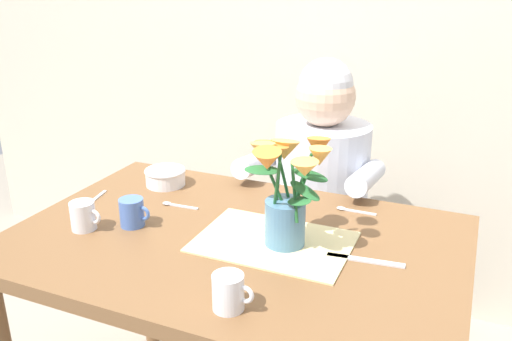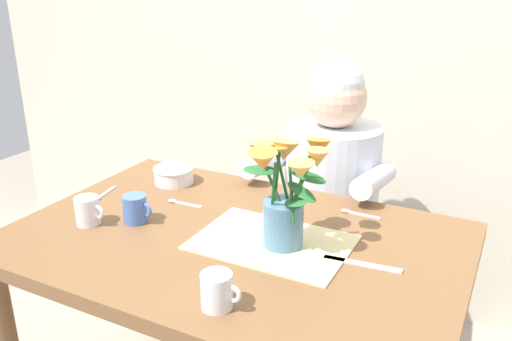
% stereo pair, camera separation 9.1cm
% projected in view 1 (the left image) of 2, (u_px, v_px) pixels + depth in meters
% --- Properties ---
extents(wood_panel_backdrop, '(4.00, 0.10, 2.50)m').
position_uv_depth(wood_panel_backdrop, '(344.00, 13.00, 2.15)').
color(wood_panel_backdrop, beige).
rests_on(wood_panel_backdrop, ground_plane).
extents(dining_table, '(1.20, 0.80, 0.74)m').
position_uv_depth(dining_table, '(235.00, 269.00, 1.46)').
color(dining_table, brown).
rests_on(dining_table, ground_plane).
extents(seated_person, '(0.45, 0.47, 1.14)m').
position_uv_depth(seated_person, '(320.00, 212.00, 2.00)').
color(seated_person, '#4C4C56').
rests_on(seated_person, ground_plane).
extents(striped_placemat, '(0.40, 0.28, 0.00)m').
position_uv_depth(striped_placemat, '(274.00, 242.00, 1.40)').
color(striped_placemat, beige).
rests_on(striped_placemat, dining_table).
extents(flower_vase, '(0.23, 0.24, 0.29)m').
position_uv_depth(flower_vase, '(286.00, 188.00, 1.33)').
color(flower_vase, teal).
rests_on(flower_vase, dining_table).
extents(ceramic_bowl, '(0.14, 0.14, 0.06)m').
position_uv_depth(ceramic_bowl, '(165.00, 176.00, 1.77)').
color(ceramic_bowl, white).
rests_on(ceramic_bowl, dining_table).
extents(dinner_knife, '(0.19, 0.04, 0.00)m').
position_uv_depth(dinner_knife, '(365.00, 260.00, 1.31)').
color(dinner_knife, silver).
rests_on(dinner_knife, dining_table).
extents(tea_cup, '(0.09, 0.07, 0.08)m').
position_uv_depth(tea_cup, '(132.00, 212.00, 1.48)').
color(tea_cup, '#476BB7').
rests_on(tea_cup, dining_table).
extents(coffee_cup, '(0.09, 0.07, 0.08)m').
position_uv_depth(coffee_cup, '(229.00, 292.00, 1.11)').
color(coffee_cup, silver).
rests_on(coffee_cup, dining_table).
extents(ceramic_mug, '(0.09, 0.07, 0.08)m').
position_uv_depth(ceramic_mug, '(83.00, 216.00, 1.46)').
color(ceramic_mug, silver).
rests_on(ceramic_mug, dining_table).
extents(spoon_0, '(0.04, 0.12, 0.01)m').
position_uv_depth(spoon_0, '(93.00, 200.00, 1.65)').
color(spoon_0, silver).
rests_on(spoon_0, dining_table).
extents(spoon_1, '(0.12, 0.02, 0.01)m').
position_uv_depth(spoon_1, '(174.00, 205.00, 1.62)').
color(spoon_1, silver).
rests_on(spoon_1, dining_table).
extents(spoon_2, '(0.12, 0.02, 0.01)m').
position_uv_depth(spoon_2, '(350.00, 210.00, 1.58)').
color(spoon_2, silver).
rests_on(spoon_2, dining_table).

